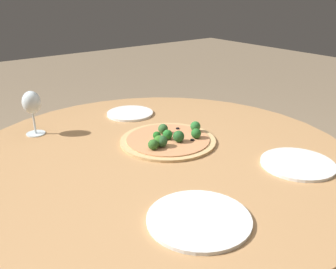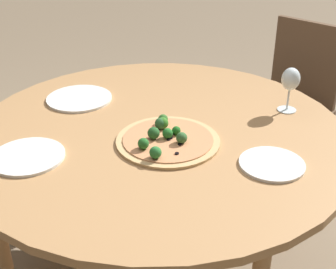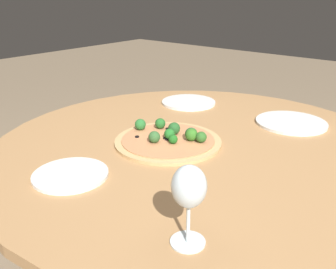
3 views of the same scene
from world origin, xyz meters
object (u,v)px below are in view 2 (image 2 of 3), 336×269
chair (291,102)px  plate_near (79,98)px  plate_side (28,156)px  wine_glass (291,81)px  pizza (167,139)px  plate_far (272,164)px

chair → plate_near: (-0.85, -0.78, 0.26)m
chair → plate_side: (-0.82, -1.24, 0.26)m
wine_glass → plate_side: 0.99m
chair → pizza: (-0.41, -1.02, 0.26)m
chair → wine_glass: size_ratio=5.06×
wine_glass → plate_near: wine_glass is taller
chair → pizza: size_ratio=2.47×
plate_near → plate_far: (0.80, -0.30, -0.00)m
plate_near → plate_side: bearing=-85.9°
plate_far → wine_glass: bearing=86.6°
wine_glass → plate_side: bearing=-143.5°
plate_far → plate_side: bearing=-167.9°
plate_far → plate_side: 0.79m
plate_near → plate_side: (0.03, -0.46, -0.00)m
plate_far → plate_side: (-0.77, -0.16, 0.00)m
chair → pizza: bearing=-85.5°
plate_near → plate_far: bearing=-20.5°
pizza → plate_side: size_ratio=1.49×
wine_glass → plate_side: size_ratio=0.73×
wine_glass → plate_near: (-0.83, -0.12, -0.12)m
pizza → plate_near: (-0.44, 0.24, -0.01)m
plate_side → plate_near: bearing=94.1°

